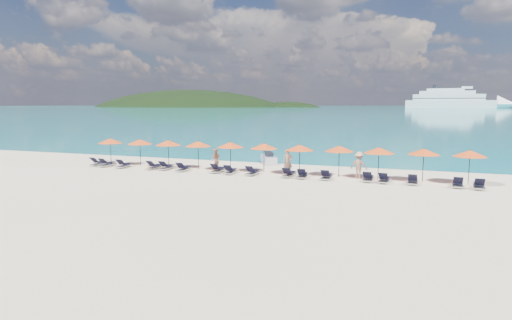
% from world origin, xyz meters
% --- Properties ---
extents(ground, '(1400.00, 1400.00, 0.00)m').
position_xyz_m(ground, '(0.00, 0.00, 0.00)').
color(ground, beige).
extents(sea, '(1600.00, 1300.00, 0.01)m').
position_xyz_m(sea, '(0.00, 660.00, 0.01)').
color(sea, '#1FA9B2').
rests_on(sea, ground).
extents(headland_main, '(374.00, 242.00, 126.50)m').
position_xyz_m(headland_main, '(-300.00, 540.00, -38.00)').
color(headland_main, black).
rests_on(headland_main, ground).
extents(headland_small, '(162.00, 126.00, 85.50)m').
position_xyz_m(headland_small, '(-150.00, 560.00, -35.00)').
color(headland_small, black).
rests_on(headland_small, ground).
extents(cruise_ship, '(118.94, 30.47, 32.75)m').
position_xyz_m(cruise_ship, '(65.71, 533.50, 8.52)').
color(cruise_ship, white).
rests_on(cruise_ship, ground).
extents(jetski, '(2.18, 2.91, 0.98)m').
position_xyz_m(jetski, '(-1.24, 9.81, 0.40)').
color(jetski, '#B0ACC3').
rests_on(jetski, ground).
extents(beachgoer_a, '(0.81, 0.69, 1.88)m').
position_xyz_m(beachgoer_a, '(1.93, 4.47, 0.94)').
color(beachgoer_a, tan).
rests_on(beachgoer_a, ground).
extents(beachgoer_b, '(0.96, 0.87, 1.71)m').
position_xyz_m(beachgoer_b, '(-3.93, 4.64, 0.86)').
color(beachgoer_b, tan).
rests_on(beachgoer_b, ground).
extents(beachgoer_c, '(1.29, 0.80, 1.86)m').
position_xyz_m(beachgoer_c, '(6.95, 4.79, 0.93)').
color(beachgoer_c, tan).
rests_on(beachgoer_c, ground).
extents(umbrella_0, '(2.10, 2.10, 2.28)m').
position_xyz_m(umbrella_0, '(-13.79, 4.71, 2.02)').
color(umbrella_0, black).
rests_on(umbrella_0, ground).
extents(umbrella_1, '(2.10, 2.10, 2.28)m').
position_xyz_m(umbrella_1, '(-10.88, 4.79, 2.02)').
color(umbrella_1, black).
rests_on(umbrella_1, ground).
extents(umbrella_2, '(2.10, 2.10, 2.28)m').
position_xyz_m(umbrella_2, '(-8.19, 4.80, 2.02)').
color(umbrella_2, black).
rests_on(umbrella_2, ground).
extents(umbrella_3, '(2.10, 2.10, 2.28)m').
position_xyz_m(umbrella_3, '(-5.51, 4.83, 2.02)').
color(umbrella_3, black).
rests_on(umbrella_3, ground).
extents(umbrella_4, '(2.10, 2.10, 2.28)m').
position_xyz_m(umbrella_4, '(-2.79, 4.96, 2.02)').
color(umbrella_4, black).
rests_on(umbrella_4, ground).
extents(umbrella_5, '(2.10, 2.10, 2.28)m').
position_xyz_m(umbrella_5, '(-0.03, 4.86, 2.02)').
color(umbrella_5, black).
rests_on(umbrella_5, ground).
extents(umbrella_6, '(2.10, 2.10, 2.28)m').
position_xyz_m(umbrella_6, '(2.75, 4.70, 2.02)').
color(umbrella_6, black).
rests_on(umbrella_6, ground).
extents(umbrella_7, '(2.10, 2.10, 2.28)m').
position_xyz_m(umbrella_7, '(5.56, 4.93, 2.02)').
color(umbrella_7, black).
rests_on(umbrella_7, ground).
extents(umbrella_8, '(2.10, 2.10, 2.28)m').
position_xyz_m(umbrella_8, '(8.26, 4.70, 2.02)').
color(umbrella_8, black).
rests_on(umbrella_8, ground).
extents(umbrella_9, '(2.10, 2.10, 2.28)m').
position_xyz_m(umbrella_9, '(11.11, 4.85, 2.02)').
color(umbrella_9, black).
rests_on(umbrella_9, ground).
extents(umbrella_10, '(2.10, 2.10, 2.28)m').
position_xyz_m(umbrella_10, '(13.85, 4.74, 2.02)').
color(umbrella_10, black).
rests_on(umbrella_10, ground).
extents(lounger_0, '(0.67, 1.72, 0.66)m').
position_xyz_m(lounger_0, '(-14.35, 3.80, 0.24)').
color(lounger_0, silver).
rests_on(lounger_0, ground).
extents(lounger_1, '(0.65, 1.71, 0.66)m').
position_xyz_m(lounger_1, '(-13.25, 3.53, 0.24)').
color(lounger_1, silver).
rests_on(lounger_1, ground).
extents(lounger_2, '(0.75, 1.74, 0.66)m').
position_xyz_m(lounger_2, '(-11.57, 3.50, 0.24)').
color(lounger_2, silver).
rests_on(lounger_2, ground).
extents(lounger_3, '(0.69, 1.72, 0.66)m').
position_xyz_m(lounger_3, '(-8.76, 3.61, 0.24)').
color(lounger_3, silver).
rests_on(lounger_3, ground).
extents(lounger_4, '(0.67, 1.72, 0.66)m').
position_xyz_m(lounger_4, '(-7.71, 3.73, 0.24)').
color(lounger_4, silver).
rests_on(lounger_4, ground).
extents(lounger_5, '(0.75, 1.74, 0.66)m').
position_xyz_m(lounger_5, '(-6.11, 3.45, 0.24)').
color(lounger_5, silver).
rests_on(lounger_5, ground).
extents(lounger_6, '(0.72, 1.73, 0.66)m').
position_xyz_m(lounger_6, '(-3.34, 3.80, 0.24)').
color(lounger_6, silver).
rests_on(lounger_6, ground).
extents(lounger_7, '(0.73, 1.74, 0.66)m').
position_xyz_m(lounger_7, '(-2.19, 3.52, 0.24)').
color(lounger_7, silver).
rests_on(lounger_7, ground).
extents(lounger_8, '(0.67, 1.72, 0.66)m').
position_xyz_m(lounger_8, '(-0.48, 3.57, 0.24)').
color(lounger_8, silver).
rests_on(lounger_8, ground).
extents(lounger_9, '(0.67, 1.72, 0.66)m').
position_xyz_m(lounger_9, '(2.22, 3.67, 0.24)').
color(lounger_9, silver).
rests_on(lounger_9, ground).
extents(lounger_10, '(0.78, 1.75, 0.66)m').
position_xyz_m(lounger_10, '(3.25, 3.55, 0.24)').
color(lounger_10, silver).
rests_on(lounger_10, ground).
extents(lounger_11, '(0.65, 1.71, 0.66)m').
position_xyz_m(lounger_11, '(4.92, 3.58, 0.24)').
color(lounger_11, silver).
rests_on(lounger_11, ground).
extents(lounger_12, '(0.66, 1.72, 0.66)m').
position_xyz_m(lounger_12, '(7.68, 3.79, 0.24)').
color(lounger_12, silver).
rests_on(lounger_12, ground).
extents(lounger_13, '(0.73, 1.74, 0.66)m').
position_xyz_m(lounger_13, '(8.72, 3.66, 0.24)').
color(lounger_13, silver).
rests_on(lounger_13, ground).
extents(lounger_14, '(0.69, 1.73, 0.66)m').
position_xyz_m(lounger_14, '(10.49, 3.72, 0.24)').
color(lounger_14, silver).
rests_on(lounger_14, ground).
extents(lounger_15, '(0.75, 1.74, 0.66)m').
position_xyz_m(lounger_15, '(13.13, 3.59, 0.24)').
color(lounger_15, silver).
rests_on(lounger_15, ground).
extents(lounger_16, '(0.78, 1.75, 0.66)m').
position_xyz_m(lounger_16, '(14.30, 3.46, 0.24)').
color(lounger_16, silver).
rests_on(lounger_16, ground).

